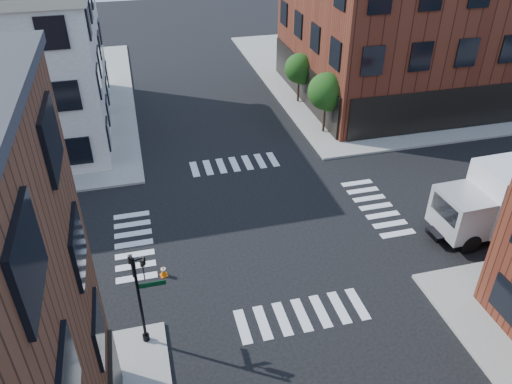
{
  "coord_description": "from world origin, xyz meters",
  "views": [
    {
      "loc": [
        -5.89,
        -21.67,
        16.71
      ],
      "look_at": [
        -0.41,
        -0.44,
        2.5
      ],
      "focal_mm": 35.0,
      "sensor_mm": 36.0,
      "label": 1
    }
  ],
  "objects": [
    {
      "name": "ground",
      "position": [
        0.0,
        0.0,
        0.0
      ],
      "size": [
        120.0,
        120.0,
        0.0
      ],
      "primitive_type": "plane",
      "color": "black",
      "rests_on": "ground"
    },
    {
      "name": "sidewalk_ne",
      "position": [
        21.0,
        21.0,
        0.07
      ],
      "size": [
        30.0,
        30.0,
        0.15
      ],
      "primitive_type": "cube",
      "color": "gray",
      "rests_on": "ground"
    },
    {
      "name": "building_ne",
      "position": [
        20.5,
        16.0,
        6.0
      ],
      "size": [
        25.0,
        16.0,
        12.0
      ],
      "primitive_type": "cube",
      "color": "#4E1E13",
      "rests_on": "ground"
    },
    {
      "name": "tree_near",
      "position": [
        7.56,
        9.98,
        3.16
      ],
      "size": [
        2.69,
        2.69,
        4.49
      ],
      "color": "black",
      "rests_on": "ground"
    },
    {
      "name": "tree_far",
      "position": [
        7.56,
        15.98,
        2.87
      ],
      "size": [
        2.43,
        2.43,
        4.07
      ],
      "color": "black",
      "rests_on": "ground"
    },
    {
      "name": "signal_pole",
      "position": [
        -6.72,
        -6.68,
        2.86
      ],
      "size": [
        1.29,
        1.24,
        4.6
      ],
      "color": "black",
      "rests_on": "ground"
    },
    {
      "name": "traffic_cone",
      "position": [
        -5.7,
        -2.87,
        0.3
      ],
      "size": [
        0.4,
        0.4,
        0.63
      ],
      "rotation": [
        0.0,
        0.0,
        0.2
      ],
      "color": "orange",
      "rests_on": "ground"
    }
  ]
}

